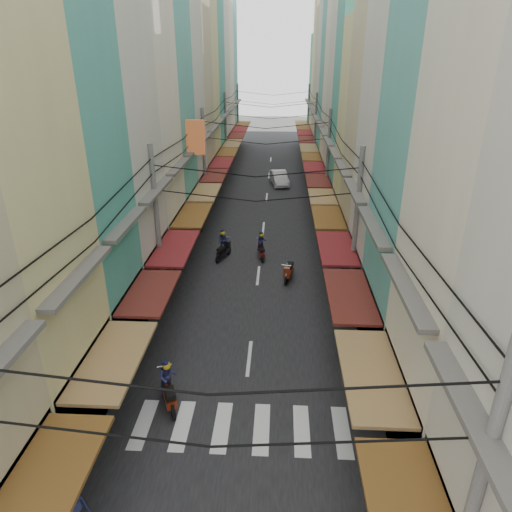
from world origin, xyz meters
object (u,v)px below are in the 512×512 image
(white_car, at_px, (279,185))
(market_umbrella, at_px, (484,421))
(traffic_sign, at_px, (382,377))
(bicycle, at_px, (415,341))

(white_car, xyz_separation_m, market_umbrella, (6.09, -34.10, 2.33))
(market_umbrella, distance_m, traffic_sign, 3.35)
(traffic_sign, bearing_deg, market_umbrella, -43.50)
(market_umbrella, bearing_deg, traffic_sign, 136.50)
(bicycle, relative_size, traffic_sign, 0.58)
(bicycle, bearing_deg, market_umbrella, -168.50)
(traffic_sign, bearing_deg, bicycle, 61.87)
(white_car, bearing_deg, bicycle, -86.30)
(bicycle, distance_m, market_umbrella, 7.74)
(white_car, xyz_separation_m, bicycle, (6.39, -26.72, 0.00))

